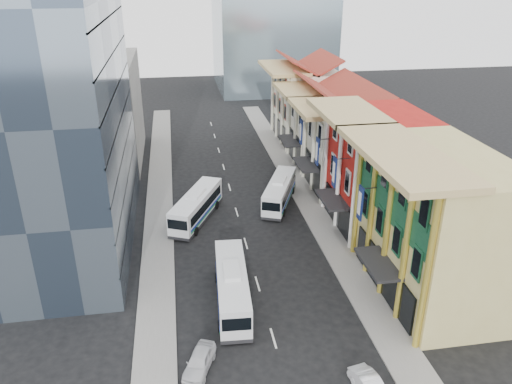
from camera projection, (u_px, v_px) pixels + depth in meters
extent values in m
plane|color=black|center=(276.00, 348.00, 35.54)|extent=(200.00, 200.00, 0.00)
cube|color=slate|center=(311.00, 206.00, 56.58)|extent=(3.00, 90.00, 0.15)
cube|color=slate|center=(159.00, 217.00, 54.05)|extent=(3.00, 90.00, 0.15)
cube|color=tan|center=(437.00, 226.00, 39.67)|extent=(8.00, 14.00, 12.00)
cube|color=#B01B13|center=(379.00, 171.00, 50.47)|extent=(8.00, 10.00, 12.00)
cube|color=beige|center=(348.00, 149.00, 59.43)|extent=(8.00, 9.00, 10.00)
cube|color=beige|center=(326.00, 128.00, 67.54)|extent=(8.00, 9.00, 10.00)
cube|color=beige|center=(306.00, 105.00, 76.78)|extent=(8.00, 12.00, 11.00)
cube|color=#3E4D62|center=(47.00, 89.00, 43.98)|extent=(12.00, 26.00, 30.00)
cube|color=gray|center=(101.00, 110.00, 68.11)|extent=(10.00, 18.00, 14.00)
imported|color=silver|center=(199.00, 361.00, 33.39)|extent=(2.81, 4.09, 1.29)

